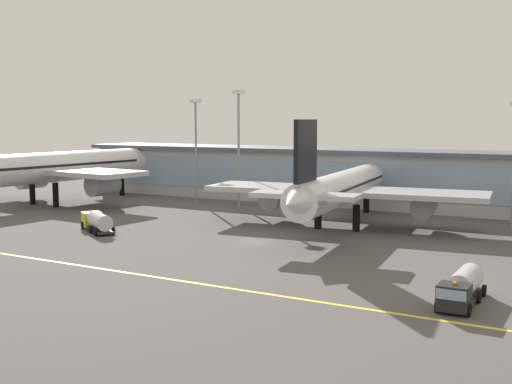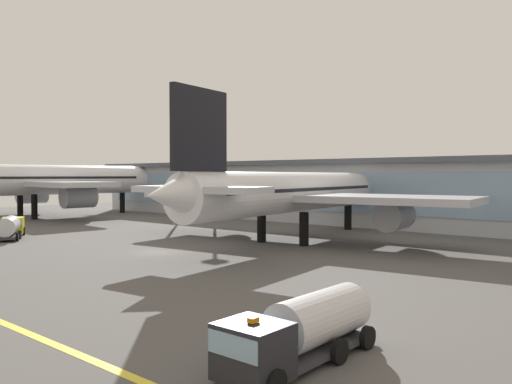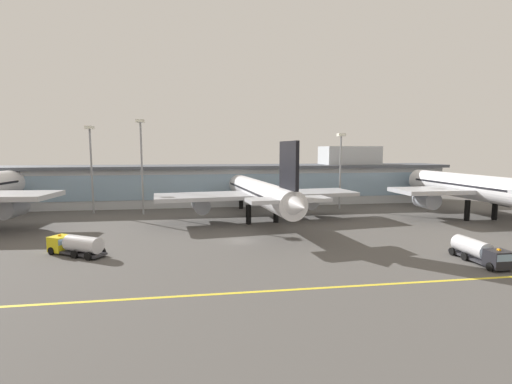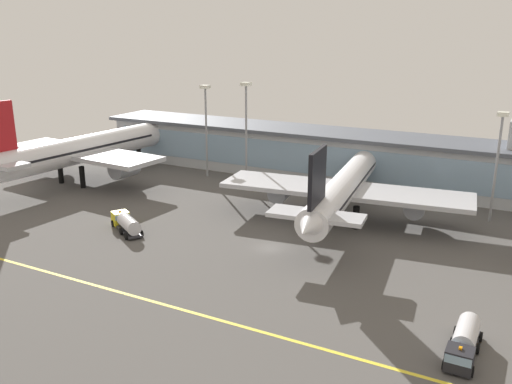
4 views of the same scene
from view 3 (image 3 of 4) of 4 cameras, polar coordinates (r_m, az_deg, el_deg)
ground_plane at (r=61.16m, az=-2.34°, el=-7.61°), size 180.00×180.00×0.00m
taxiway_centreline_stripe at (r=40.39m, az=1.24°, el=-15.20°), size 144.00×0.50×0.01m
terminal_building at (r=102.08m, az=-3.84°, el=1.45°), size 126.83×14.00×15.99m
airliner_near_right at (r=77.41m, az=0.39°, el=-0.11°), size 43.59×50.34×16.39m
airliner_far_right at (r=93.47m, az=30.61°, el=0.60°), size 34.77×48.87×18.44m
fuel_tanker_truck at (r=57.67m, az=31.55°, el=-7.93°), size 2.93×9.06×2.90m
baggage_tug_near at (r=58.92m, az=-26.34°, el=-7.34°), size 8.99×6.78×2.90m
apron_light_mast_west at (r=94.64m, az=13.03°, el=5.14°), size 1.80×1.80×19.06m
apron_light_mast_centre at (r=94.01m, az=-24.30°, el=5.21°), size 1.80×1.80×20.48m
apron_light_mast_east at (r=88.46m, az=-17.41°, el=5.94°), size 1.80×1.80×21.85m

